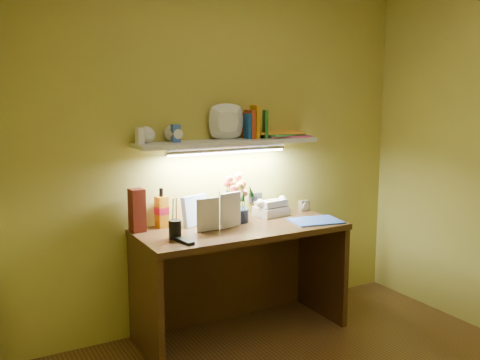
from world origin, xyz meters
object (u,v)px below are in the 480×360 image
object	(u,v)px
desk	(241,280)
whisky_bottle	(162,208)
telephone	(271,206)
desk_clock	(304,206)
flower_bouquet	(236,199)

from	to	relation	value
desk	whisky_bottle	size ratio (longest dim) A/B	5.29
desk	telephone	xyz separation A→B (m)	(0.35, 0.18, 0.44)
telephone	whisky_bottle	xyz separation A→B (m)	(-0.82, 0.06, 0.07)
desk_clock	telephone	bearing A→B (deg)	177.98
flower_bouquet	telephone	world-z (taller)	flower_bouquet
desk_clock	whisky_bottle	bearing A→B (deg)	173.10
flower_bouquet	telephone	xyz separation A→B (m)	(0.31, 0.03, -0.09)
flower_bouquet	desk	bearing A→B (deg)	-105.18
telephone	desk_clock	world-z (taller)	telephone
desk	whisky_bottle	bearing A→B (deg)	152.58
telephone	desk_clock	distance (m)	0.30
flower_bouquet	desk_clock	world-z (taller)	flower_bouquet
flower_bouquet	whisky_bottle	world-z (taller)	flower_bouquet
flower_bouquet	whisky_bottle	distance (m)	0.52
desk_clock	whisky_bottle	xyz separation A→B (m)	(-1.12, 0.05, 0.09)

